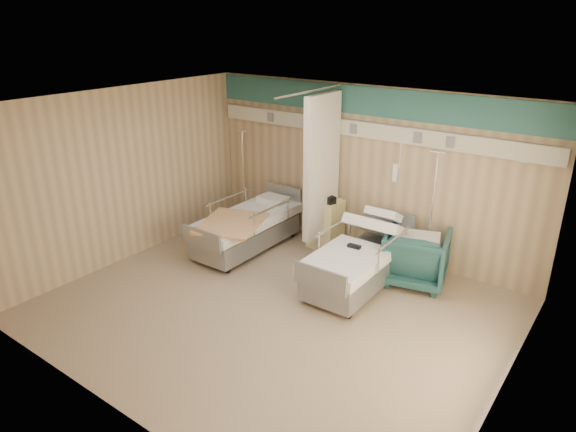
{
  "coord_description": "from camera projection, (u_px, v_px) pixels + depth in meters",
  "views": [
    {
      "loc": [
        3.79,
        -4.86,
        3.83
      ],
      "look_at": [
        -0.19,
        0.6,
        1.16
      ],
      "focal_mm": 32.0,
      "sensor_mm": 36.0,
      "label": 1
    }
  ],
  "objects": [
    {
      "name": "bed_left",
      "position": [
        246.0,
        232.0,
        8.87
      ],
      "size": [
        1.0,
        2.16,
        0.63
      ],
      "primitive_type": null,
      "color": "white",
      "rests_on": "ground"
    },
    {
      "name": "waffle_blanket",
      "position": [
        417.0,
        228.0,
        7.56
      ],
      "size": [
        0.84,
        0.79,
        0.08
      ],
      "primitive_type": "cube",
      "rotation": [
        0.0,
        0.0,
        3.48
      ],
      "color": "white",
      "rests_on": "visitor_armchair"
    },
    {
      "name": "visitor_armchair",
      "position": [
        416.0,
        257.0,
        7.72
      ],
      "size": [
        1.09,
        1.11,
        0.84
      ],
      "primitive_type": "imported",
      "rotation": [
        0.0,
        0.0,
        3.38
      ],
      "color": "#1C4648",
      "rests_on": "ground"
    },
    {
      "name": "toiletry_bag",
      "position": [
        329.0,
        199.0,
        8.65
      ],
      "size": [
        0.26,
        0.21,
        0.12
      ],
      "primitive_type": "cube",
      "rotation": [
        0.0,
        0.0,
        -0.35
      ],
      "color": "black",
      "rests_on": "bedside_cabinet"
    },
    {
      "name": "iv_stand_right",
      "position": [
        428.0,
        249.0,
        8.0
      ],
      "size": [
        0.35,
        0.35,
        1.97
      ],
      "rotation": [
        0.0,
        0.0,
        0.37
      ],
      "color": "silver",
      "rests_on": "ground"
    },
    {
      "name": "iv_stand_left",
      "position": [
        245.0,
        205.0,
        9.9
      ],
      "size": [
        0.33,
        0.33,
        1.85
      ],
      "rotation": [
        0.0,
        0.0,
        0.17
      ],
      "color": "silver",
      "rests_on": "ground"
    },
    {
      "name": "white_cup",
      "position": [
        319.0,
        194.0,
        8.91
      ],
      "size": [
        0.11,
        0.11,
        0.13
      ],
      "primitive_type": "cylinder",
      "rotation": [
        0.0,
        0.0,
        0.33
      ],
      "color": "white",
      "rests_on": "bedside_cabinet"
    },
    {
      "name": "room_walls",
      "position": [
        282.0,
        176.0,
        6.66
      ],
      "size": [
        6.04,
        5.04,
        2.82
      ],
      "color": "tan",
      "rests_on": "ground"
    },
    {
      "name": "bedside_cabinet",
      "position": [
        326.0,
        223.0,
        8.93
      ],
      "size": [
        0.5,
        0.48,
        0.85
      ],
      "primitive_type": "cube",
      "color": "beige",
      "rests_on": "ground"
    },
    {
      "name": "ground",
      "position": [
        274.0,
        309.0,
        7.13
      ],
      "size": [
        6.0,
        5.0,
        0.0
      ],
      "primitive_type": "cube",
      "color": "gray",
      "rests_on": "ground"
    },
    {
      "name": "tan_blanket",
      "position": [
        231.0,
        223.0,
        8.36
      ],
      "size": [
        1.27,
        1.41,
        0.04
      ],
      "primitive_type": "cube",
      "rotation": [
        0.0,
        0.0,
        0.35
      ],
      "color": "tan",
      "rests_on": "bed_left"
    },
    {
      "name": "call_remote",
      "position": [
        354.0,
        246.0,
        7.52
      ],
      "size": [
        0.2,
        0.1,
        0.04
      ],
      "primitive_type": "cube",
      "rotation": [
        0.0,
        0.0,
        0.07
      ],
      "color": "black",
      "rests_on": "bed_right"
    },
    {
      "name": "bed_right",
      "position": [
        358.0,
        266.0,
        7.67
      ],
      "size": [
        1.0,
        2.16,
        0.63
      ],
      "primitive_type": null,
      "color": "white",
      "rests_on": "ground"
    }
  ]
}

